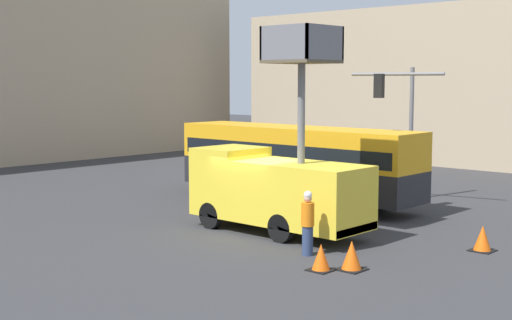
{
  "coord_description": "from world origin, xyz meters",
  "views": [
    {
      "loc": [
        -17.36,
        -15.9,
        5.01
      ],
      "look_at": [
        0.28,
        0.19,
        2.37
      ],
      "focal_mm": 50.0,
      "sensor_mm": 36.0,
      "label": 1
    }
  ],
  "objects_px": {
    "utility_truck": "(277,186)",
    "traffic_light_pole": "(400,110)",
    "road_worker_near_truck": "(308,223)",
    "traffic_cone_mid_road": "(321,258)",
    "road_worker_directing": "(332,199)",
    "traffic_cone_far_side": "(483,239)",
    "city_bus": "(296,158)",
    "traffic_cone_near_truck": "(352,256)"
  },
  "relations": [
    {
      "from": "road_worker_directing",
      "to": "traffic_cone_far_side",
      "type": "relative_size",
      "value": 2.28
    },
    {
      "from": "traffic_light_pole",
      "to": "road_worker_near_truck",
      "type": "height_order",
      "value": "traffic_light_pole"
    },
    {
      "from": "utility_truck",
      "to": "traffic_light_pole",
      "type": "xyz_separation_m",
      "value": [
        7.44,
        -0.12,
        2.26
      ]
    },
    {
      "from": "road_worker_near_truck",
      "to": "traffic_cone_near_truck",
      "type": "bearing_deg",
      "value": 13.55
    },
    {
      "from": "city_bus",
      "to": "traffic_light_pole",
      "type": "xyz_separation_m",
      "value": [
        2.42,
        -3.39,
        1.98
      ]
    },
    {
      "from": "city_bus",
      "to": "traffic_cone_near_truck",
      "type": "height_order",
      "value": "city_bus"
    },
    {
      "from": "utility_truck",
      "to": "city_bus",
      "type": "distance_m",
      "value": 6.0
    },
    {
      "from": "utility_truck",
      "to": "city_bus",
      "type": "relative_size",
      "value": 0.61
    },
    {
      "from": "road_worker_directing",
      "to": "traffic_cone_near_truck",
      "type": "distance_m",
      "value": 6.33
    },
    {
      "from": "city_bus",
      "to": "traffic_cone_near_truck",
      "type": "relative_size",
      "value": 13.9
    },
    {
      "from": "city_bus",
      "to": "traffic_light_pole",
      "type": "height_order",
      "value": "traffic_light_pole"
    },
    {
      "from": "traffic_cone_mid_road",
      "to": "traffic_cone_far_side",
      "type": "relative_size",
      "value": 0.94
    },
    {
      "from": "traffic_light_pole",
      "to": "traffic_cone_mid_road",
      "type": "bearing_deg",
      "value": -159.4
    },
    {
      "from": "road_worker_directing",
      "to": "road_worker_near_truck",
      "type": "bearing_deg",
      "value": 15.41
    },
    {
      "from": "traffic_cone_mid_road",
      "to": "traffic_cone_far_side",
      "type": "bearing_deg",
      "value": -23.85
    },
    {
      "from": "utility_truck",
      "to": "city_bus",
      "type": "height_order",
      "value": "utility_truck"
    },
    {
      "from": "road_worker_near_truck",
      "to": "road_worker_directing",
      "type": "xyz_separation_m",
      "value": [
        4.29,
        2.28,
        -0.08
      ]
    },
    {
      "from": "traffic_cone_near_truck",
      "to": "traffic_light_pole",
      "type": "bearing_deg",
      "value": 24.61
    },
    {
      "from": "road_worker_directing",
      "to": "traffic_cone_mid_road",
      "type": "bearing_deg",
      "value": 21.17
    },
    {
      "from": "traffic_cone_mid_road",
      "to": "traffic_cone_far_side",
      "type": "distance_m",
      "value": 5.45
    },
    {
      "from": "traffic_cone_mid_road",
      "to": "traffic_cone_far_side",
      "type": "xyz_separation_m",
      "value": [
        4.99,
        -2.21,
        0.02
      ]
    },
    {
      "from": "road_worker_directing",
      "to": "traffic_cone_far_side",
      "type": "bearing_deg",
      "value": 73.7
    },
    {
      "from": "city_bus",
      "to": "road_worker_near_truck",
      "type": "xyz_separation_m",
      "value": [
        -6.75,
        -5.93,
        -0.91
      ]
    },
    {
      "from": "traffic_light_pole",
      "to": "traffic_cone_far_side",
      "type": "xyz_separation_m",
      "value": [
        -5.25,
        -6.06,
        -3.48
      ]
    },
    {
      "from": "traffic_cone_far_side",
      "to": "traffic_light_pole",
      "type": "bearing_deg",
      "value": 49.05
    },
    {
      "from": "utility_truck",
      "to": "traffic_cone_near_truck",
      "type": "distance_m",
      "value": 5.17
    },
    {
      "from": "utility_truck",
      "to": "city_bus",
      "type": "xyz_separation_m",
      "value": [
        5.02,
        3.27,
        0.28
      ]
    },
    {
      "from": "road_worker_near_truck",
      "to": "traffic_cone_mid_road",
      "type": "height_order",
      "value": "road_worker_near_truck"
    },
    {
      "from": "utility_truck",
      "to": "traffic_cone_near_truck",
      "type": "height_order",
      "value": "utility_truck"
    },
    {
      "from": "traffic_cone_mid_road",
      "to": "road_worker_near_truck",
      "type": "bearing_deg",
      "value": 50.48
    },
    {
      "from": "utility_truck",
      "to": "traffic_cone_mid_road",
      "type": "xyz_separation_m",
      "value": [
        -2.8,
        -3.97,
        -1.24
      ]
    },
    {
      "from": "traffic_light_pole",
      "to": "road_worker_near_truck",
      "type": "bearing_deg",
      "value": -164.48
    },
    {
      "from": "city_bus",
      "to": "road_worker_directing",
      "type": "height_order",
      "value": "city_bus"
    },
    {
      "from": "traffic_light_pole",
      "to": "traffic_cone_mid_road",
      "type": "xyz_separation_m",
      "value": [
        -10.24,
        -3.85,
        -3.5
      ]
    },
    {
      "from": "road_worker_near_truck",
      "to": "traffic_cone_far_side",
      "type": "distance_m",
      "value": 5.29
    },
    {
      "from": "road_worker_near_truck",
      "to": "road_worker_directing",
      "type": "bearing_deg",
      "value": 145.62
    },
    {
      "from": "traffic_cone_mid_road",
      "to": "traffic_cone_far_side",
      "type": "height_order",
      "value": "traffic_cone_far_side"
    },
    {
      "from": "utility_truck",
      "to": "traffic_cone_mid_road",
      "type": "relative_size",
      "value": 9.33
    },
    {
      "from": "utility_truck",
      "to": "traffic_light_pole",
      "type": "distance_m",
      "value": 7.78
    },
    {
      "from": "road_worker_directing",
      "to": "traffic_cone_near_truck",
      "type": "xyz_separation_m",
      "value": [
        -4.76,
        -4.15,
        -0.49
      ]
    },
    {
      "from": "road_worker_near_truck",
      "to": "traffic_cone_near_truck",
      "type": "distance_m",
      "value": 2.01
    },
    {
      "from": "traffic_cone_far_side",
      "to": "traffic_cone_near_truck",
      "type": "bearing_deg",
      "value": 159.46
    }
  ]
}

